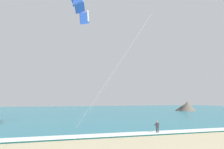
# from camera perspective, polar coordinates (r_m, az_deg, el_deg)

# --- Properties ---
(sea) EXTENTS (200.00, 120.00, 0.20)m
(sea) POSITION_cam_1_polar(r_m,az_deg,el_deg) (86.97, -8.70, -8.91)
(sea) COLOR teal
(sea) RESTS_ON ground
(surf_foam) EXTENTS (200.00, 2.46, 0.04)m
(surf_foam) POSITION_cam_1_polar(r_m,az_deg,el_deg) (30.72, 10.93, -13.82)
(surf_foam) COLOR white
(surf_foam) RESTS_ON sea
(surfboard) EXTENTS (0.59, 1.44, 0.09)m
(surfboard) POSITION_cam_1_polar(r_m,az_deg,el_deg) (30.59, 11.14, -14.22)
(surfboard) COLOR white
(surfboard) RESTS_ON ground
(kitesurfer) EXTENTS (0.55, 0.55, 1.69)m
(kitesurfer) POSITION_cam_1_polar(r_m,az_deg,el_deg) (30.49, 11.09, -12.51)
(kitesurfer) COLOR #232328
(kitesurfer) RESTS_ON ground
(kite_primary) EXTENTS (11.12, 7.40, 16.92)m
(kite_primary) POSITION_cam_1_polar(r_m,az_deg,el_deg) (32.53, -7.95, 16.59)
(kite_primary) COLOR blue
(headland_right) EXTENTS (7.74, 9.52, 3.75)m
(headland_right) POSITION_cam_1_polar(r_m,az_deg,el_deg) (90.86, 17.74, -7.64)
(headland_right) COLOR #665B51
(headland_right) RESTS_ON ground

